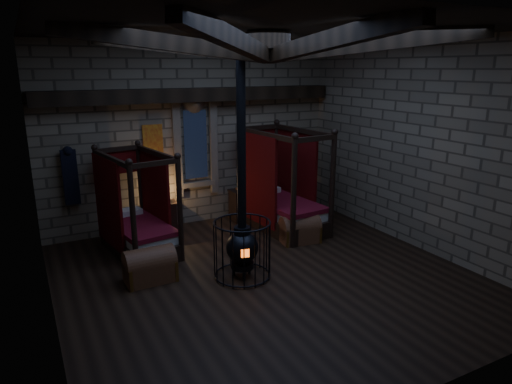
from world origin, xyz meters
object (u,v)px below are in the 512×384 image
trunk_left (150,266)px  stove (242,244)px  bed_right (281,204)px  trunk_right (300,230)px  bed_left (138,227)px

trunk_left → stove: size_ratio=0.22×
bed_right → trunk_left: (-3.48, -1.34, -0.29)m
trunk_left → trunk_right: (3.36, 0.36, -0.01)m
trunk_right → stove: (-1.85, -0.97, 0.36)m
trunk_left → bed_right: bearing=19.9°
trunk_left → stove: 1.66m
bed_right → trunk_left: bearing=-164.0°
bed_right → trunk_right: bed_right is taller
bed_left → trunk_left: bed_left is taller
stove → bed_left: bearing=138.0°
trunk_left → trunk_right: 3.38m
bed_right → stove: 2.77m
trunk_right → trunk_left: bearing=-164.5°
bed_left → stove: stove is taller
trunk_left → trunk_right: size_ratio=0.98×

